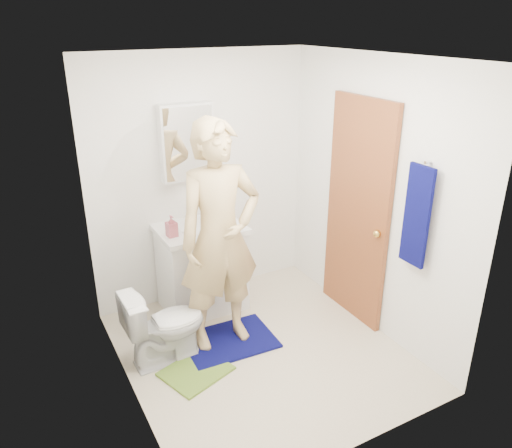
{
  "coord_description": "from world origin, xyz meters",
  "views": [
    {
      "loc": [
        -1.73,
        -3.08,
        2.66
      ],
      "look_at": [
        0.08,
        0.25,
        1.07
      ],
      "focal_mm": 35.0,
      "sensor_mm": 36.0,
      "label": 1
    }
  ],
  "objects_px": {
    "towel": "(417,216)",
    "toilet": "(165,325)",
    "toothbrush_cup": "(224,213)",
    "vanity_cabinet": "(202,270)",
    "soap_dispenser": "(171,226)",
    "man": "(220,238)",
    "medicine_cabinet": "(187,142)"
  },
  "relations": [
    {
      "from": "toilet",
      "to": "soap_dispenser",
      "type": "bearing_deg",
      "value": -30.35
    },
    {
      "from": "vanity_cabinet",
      "to": "soap_dispenser",
      "type": "bearing_deg",
      "value": -164.55
    },
    {
      "from": "towel",
      "to": "toilet",
      "type": "bearing_deg",
      "value": 154.06
    },
    {
      "from": "soap_dispenser",
      "to": "man",
      "type": "xyz_separation_m",
      "value": [
        0.23,
        -0.53,
        0.05
      ]
    },
    {
      "from": "vanity_cabinet",
      "to": "towel",
      "type": "bearing_deg",
      "value": -51.53
    },
    {
      "from": "vanity_cabinet",
      "to": "medicine_cabinet",
      "type": "bearing_deg",
      "value": 90.0
    },
    {
      "from": "medicine_cabinet",
      "to": "toilet",
      "type": "bearing_deg",
      "value": -124.94
    },
    {
      "from": "towel",
      "to": "man",
      "type": "height_order",
      "value": "man"
    },
    {
      "from": "man",
      "to": "vanity_cabinet",
      "type": "bearing_deg",
      "value": 83.43
    },
    {
      "from": "towel",
      "to": "toothbrush_cup",
      "type": "bearing_deg",
      "value": 118.91
    },
    {
      "from": "vanity_cabinet",
      "to": "toothbrush_cup",
      "type": "relative_size",
      "value": 7.31
    },
    {
      "from": "towel",
      "to": "toothbrush_cup",
      "type": "relative_size",
      "value": 7.31
    },
    {
      "from": "vanity_cabinet",
      "to": "man",
      "type": "distance_m",
      "value": 0.85
    },
    {
      "from": "toilet",
      "to": "man",
      "type": "bearing_deg",
      "value": -90.34
    },
    {
      "from": "medicine_cabinet",
      "to": "toothbrush_cup",
      "type": "relative_size",
      "value": 6.39
    },
    {
      "from": "towel",
      "to": "vanity_cabinet",
      "type": "bearing_deg",
      "value": 128.47
    },
    {
      "from": "toilet",
      "to": "man",
      "type": "distance_m",
      "value": 0.84
    },
    {
      "from": "vanity_cabinet",
      "to": "toilet",
      "type": "distance_m",
      "value": 0.86
    },
    {
      "from": "towel",
      "to": "medicine_cabinet",
      "type": "bearing_deg",
      "value": 124.61
    },
    {
      "from": "vanity_cabinet",
      "to": "soap_dispenser",
      "type": "height_order",
      "value": "soap_dispenser"
    },
    {
      "from": "toothbrush_cup",
      "to": "vanity_cabinet",
      "type": "bearing_deg",
      "value": -160.14
    },
    {
      "from": "toilet",
      "to": "toothbrush_cup",
      "type": "bearing_deg",
      "value": -52.58
    },
    {
      "from": "towel",
      "to": "soap_dispenser",
      "type": "height_order",
      "value": "towel"
    },
    {
      "from": "vanity_cabinet",
      "to": "toothbrush_cup",
      "type": "xyz_separation_m",
      "value": [
        0.3,
        0.11,
        0.49
      ]
    },
    {
      "from": "vanity_cabinet",
      "to": "toilet",
      "type": "relative_size",
      "value": 1.2
    },
    {
      "from": "toilet",
      "to": "medicine_cabinet",
      "type": "bearing_deg",
      "value": -36.85
    },
    {
      "from": "toothbrush_cup",
      "to": "towel",
      "type": "bearing_deg",
      "value": -61.09
    },
    {
      "from": "toothbrush_cup",
      "to": "man",
      "type": "height_order",
      "value": "man"
    },
    {
      "from": "toilet",
      "to": "toothbrush_cup",
      "type": "distance_m",
      "value": 1.28
    },
    {
      "from": "vanity_cabinet",
      "to": "towel",
      "type": "relative_size",
      "value": 1.0
    },
    {
      "from": "medicine_cabinet",
      "to": "toilet",
      "type": "xyz_separation_m",
      "value": [
        -0.59,
        -0.85,
        -1.27
      ]
    },
    {
      "from": "towel",
      "to": "soap_dispenser",
      "type": "xyz_separation_m",
      "value": [
        -1.48,
        1.4,
        -0.3
      ]
    }
  ]
}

